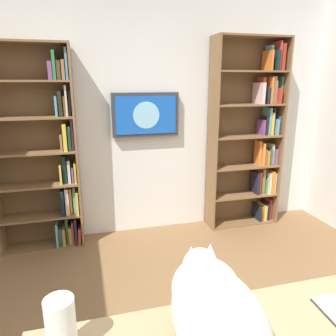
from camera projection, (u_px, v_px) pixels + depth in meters
wall_back at (145, 116)px, 3.58m from camera, size 4.52×0.06×2.70m
bookshelf_left at (253, 135)px, 3.80m from camera, size 0.87×0.28×2.21m
bookshelf_right at (45, 156)px, 3.25m from camera, size 0.83×0.28×2.09m
wall_mounted_tv at (146, 115)px, 3.49m from camera, size 0.74×0.07×0.48m
cat at (214, 310)px, 1.18m from camera, size 0.32×0.70×0.36m
paper_towel_roll at (61, 328)px, 1.17m from camera, size 0.11×0.11×0.24m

